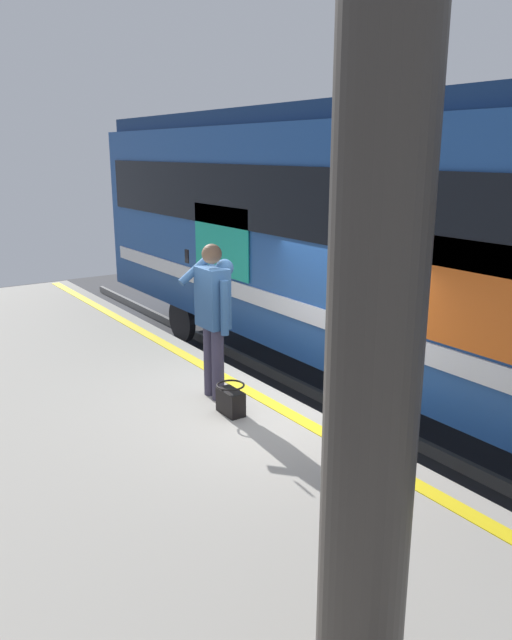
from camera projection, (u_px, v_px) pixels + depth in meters
name	position (u px, v px, depth m)	size (l,w,h in m)	color
ground_plane	(288.00, 468.00, 7.36)	(25.03, 25.03, 0.00)	#3D3D3F
platform	(80.00, 498.00, 5.89)	(15.97, 4.99, 0.91)	#9E998E
safety_line	(268.00, 402.00, 6.96)	(15.65, 0.16, 0.01)	yellow
track_rail_near	(386.00, 428.00, 8.22)	(20.76, 0.08, 0.16)	slate
track_rail_far	(456.00, 404.00, 9.00)	(20.76, 0.08, 0.16)	slate
train_carriage	(410.00, 233.00, 8.31)	(13.28, 3.12, 4.07)	#1E478C
passenger	(213.00, 309.00, 6.85)	(0.57, 0.55, 1.76)	#383347
handbag	(231.00, 400.00, 6.61)	(0.34, 0.31, 0.34)	black
station_column	(373.00, 380.00, 2.73)	(0.43, 0.43, 3.50)	#38332D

